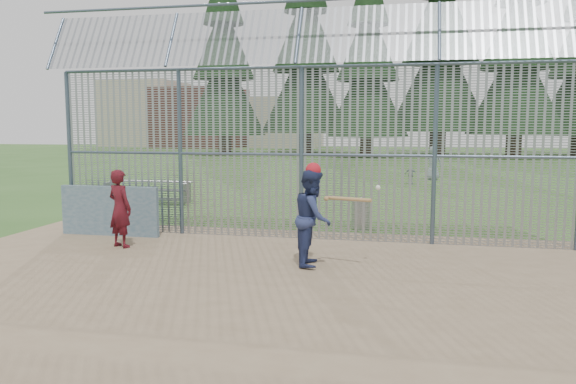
% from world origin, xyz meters
% --- Properties ---
extents(ground, '(120.00, 120.00, 0.00)m').
position_xyz_m(ground, '(0.00, 0.00, 0.00)').
color(ground, '#2D511E').
rests_on(ground, ground).
extents(dirt_infield, '(14.00, 10.00, 0.02)m').
position_xyz_m(dirt_infield, '(0.00, -0.50, 0.01)').
color(dirt_infield, '#756047').
rests_on(dirt_infield, ground).
extents(dugout_wall, '(2.50, 0.12, 1.20)m').
position_xyz_m(dugout_wall, '(-4.60, 2.90, 0.62)').
color(dugout_wall, '#38566B').
rests_on(dugout_wall, dirt_infield).
extents(batter, '(0.75, 0.94, 1.84)m').
position_xyz_m(batter, '(0.68, 1.07, 0.94)').
color(batter, navy).
rests_on(batter, dirt_infield).
extents(onlooker, '(0.73, 0.61, 1.71)m').
position_xyz_m(onlooker, '(-3.70, 1.76, 0.87)').
color(onlooker, maroon).
rests_on(onlooker, dirt_infield).
extents(bg_kid_standing, '(0.83, 0.55, 1.69)m').
position_xyz_m(bg_kid_standing, '(3.66, 18.83, 0.84)').
color(bg_kid_standing, slate).
rests_on(bg_kid_standing, ground).
extents(bg_kid_seated, '(0.56, 0.34, 0.90)m').
position_xyz_m(bg_kid_seated, '(2.60, 16.66, 0.45)').
color(bg_kid_seated, slate).
rests_on(bg_kid_seated, ground).
extents(batting_gear, '(1.40, 0.44, 0.70)m').
position_xyz_m(batting_gear, '(0.80, 1.05, 1.76)').
color(batting_gear, '#AD1722').
rests_on(batting_gear, ground).
extents(trash_can, '(0.56, 0.56, 0.82)m').
position_xyz_m(trash_can, '(1.27, 5.21, 0.38)').
color(trash_can, gray).
rests_on(trash_can, ground).
extents(bleacher, '(3.00, 0.95, 0.72)m').
position_xyz_m(bleacher, '(-6.40, 8.60, 0.41)').
color(bleacher, gray).
rests_on(bleacher, ground).
extents(backstop_fence, '(20.09, 0.81, 5.30)m').
position_xyz_m(backstop_fence, '(1.81, 3.43, 2.36)').
color(backstop_fence, '#47566B').
rests_on(backstop_fence, ground).
extents(conifer_row, '(38.48, 12.26, 20.20)m').
position_xyz_m(conifer_row, '(1.93, 41.51, 10.83)').
color(conifer_row, '#332319').
rests_on(conifer_row, ground).
extents(distant_buildings, '(26.50, 10.50, 8.00)m').
position_xyz_m(distant_buildings, '(-23.18, 56.49, 3.60)').
color(distant_buildings, brown).
rests_on(distant_buildings, ground).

